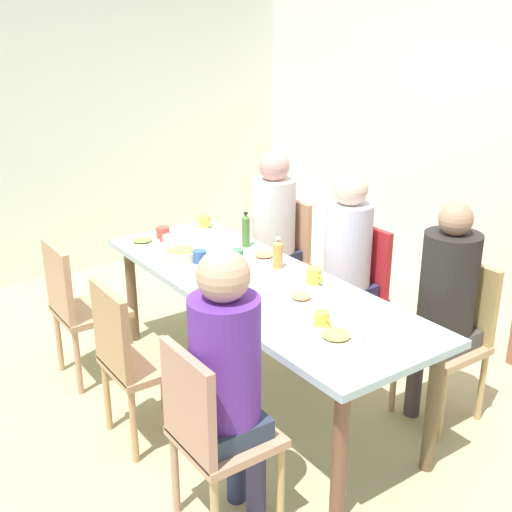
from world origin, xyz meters
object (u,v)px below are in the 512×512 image
(plate_4, at_px, (216,272))
(cup_2, at_px, (169,242))
(chair_1, at_px, (452,331))
(plate_1, at_px, (301,298))
(chair_2, at_px, (77,303))
(cup_5, at_px, (200,257))
(person_5, at_px, (346,253))
(person_3, at_px, (227,368))
(cup_1, at_px, (237,256))
(plate_0, at_px, (264,257))
(plate_3, at_px, (229,296))
(cup_4, at_px, (314,276))
(bowl_0, at_px, (181,254))
(bottle_1, at_px, (246,230))
(cup_3, at_px, (163,234))
(dining_table, at_px, (256,293))
(plate_2, at_px, (336,337))
(plate_5, at_px, (142,242))
(cup_0, at_px, (205,221))
(cup_6, at_px, (322,320))
(chair_0, at_px, (132,355))
(chair_3, at_px, (210,429))
(person_4, at_px, (273,221))
(chair_4, at_px, (282,253))
(bottle_0, at_px, (278,254))
(person_1, at_px, (446,296))
(chair_5, at_px, (355,286))

(plate_4, height_order, cup_2, cup_2)
(chair_1, relative_size, plate_1, 4.47)
(chair_1, distance_m, chair_2, 2.21)
(chair_2, distance_m, cup_5, 0.80)
(person_5, height_order, plate_4, person_5)
(person_3, bearing_deg, cup_1, 144.73)
(plate_0, xyz_separation_m, plate_3, (0.38, -0.50, 0.00))
(person_3, xyz_separation_m, cup_4, (-0.56, 0.94, 0.01))
(cup_4, bearing_deg, chair_1, 43.81)
(bowl_0, bearing_deg, bottle_1, 87.48)
(chair_2, bearing_deg, cup_3, 104.05)
(dining_table, bearing_deg, cup_4, 48.62)
(plate_2, height_order, plate_5, same)
(plate_0, distance_m, cup_2, 0.64)
(cup_0, bearing_deg, cup_4, -1.79)
(bowl_0, distance_m, cup_1, 0.35)
(person_3, height_order, bottle_1, person_3)
(cup_6, xyz_separation_m, bottle_1, (-1.18, 0.36, 0.07))
(chair_0, distance_m, cup_3, 1.20)
(plate_1, bearing_deg, cup_3, -174.22)
(bowl_0, bearing_deg, cup_3, 167.53)
(cup_1, bearing_deg, plate_5, -153.58)
(chair_1, height_order, cup_2, chair_1)
(chair_0, relative_size, plate_4, 3.72)
(plate_1, xyz_separation_m, plate_4, (-0.58, -0.17, 0.00))
(plate_4, distance_m, plate_5, 0.75)
(bowl_0, relative_size, bottle_1, 0.88)
(person_3, distance_m, cup_0, 2.06)
(chair_3, xyz_separation_m, bowl_0, (-1.31, 0.60, 0.27))
(dining_table, distance_m, cup_6, 0.68)
(person_3, relative_size, cup_6, 11.72)
(chair_3, bearing_deg, person_4, 136.44)
(dining_table, height_order, chair_1, chair_1)
(plate_1, bearing_deg, chair_4, 146.72)
(cup_3, relative_size, bottle_0, 0.66)
(chair_3, distance_m, cup_3, 1.88)
(plate_0, xyz_separation_m, plate_1, (0.62, -0.21, 0.00))
(chair_3, bearing_deg, person_1, 90.00)
(chair_5, height_order, bottle_1, bottle_1)
(dining_table, bearing_deg, cup_2, -169.02)
(person_5, bearing_deg, chair_5, 90.00)
(person_1, distance_m, cup_5, 1.46)
(person_1, relative_size, chair_4, 1.40)
(dining_table, bearing_deg, person_4, 138.21)
(chair_2, relative_size, cup_6, 8.11)
(chair_1, distance_m, bottle_1, 1.43)
(person_5, distance_m, cup_5, 0.92)
(cup_5, xyz_separation_m, cup_6, (1.10, 0.04, 0.00))
(cup_2, bearing_deg, person_5, 47.62)
(cup_4, bearing_deg, chair_3, -61.41)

